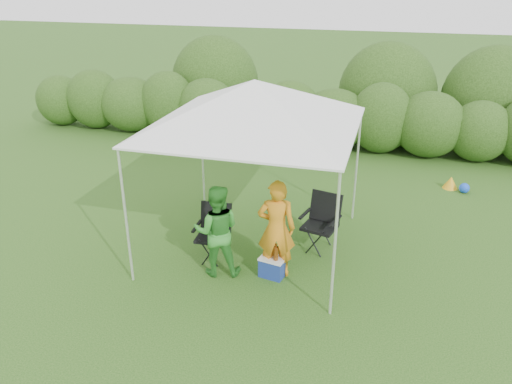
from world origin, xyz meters
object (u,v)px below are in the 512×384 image
(chair_right, at_px, (322,218))
(canopy, at_px, (255,104))
(man, at_px, (276,229))
(woman, at_px, (217,231))
(cooler, at_px, (272,267))
(chair_left, at_px, (214,228))

(chair_right, bearing_deg, canopy, -152.94)
(man, relative_size, woman, 1.07)
(man, bearing_deg, cooler, 58.07)
(chair_right, bearing_deg, woman, -126.01)
(canopy, bearing_deg, woman, -108.87)
(canopy, height_order, cooler, canopy)
(chair_left, bearing_deg, woman, -67.31)
(canopy, height_order, chair_right, canopy)
(chair_left, height_order, woman, woman)
(canopy, height_order, man, canopy)
(chair_right, bearing_deg, man, -105.04)
(man, relative_size, cooler, 3.66)
(woman, bearing_deg, chair_left, -79.83)
(canopy, distance_m, man, 1.91)
(chair_right, distance_m, woman, 1.87)
(man, height_order, cooler, man)
(canopy, xyz_separation_m, man, (0.55, -0.74, -1.68))
(cooler, bearing_deg, woman, -160.53)
(chair_left, bearing_deg, canopy, 40.04)
(man, bearing_deg, canopy, -64.49)
(canopy, relative_size, chair_left, 3.42)
(chair_right, bearing_deg, chair_left, -141.09)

